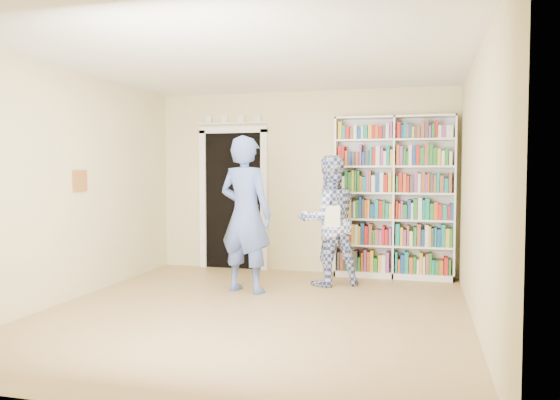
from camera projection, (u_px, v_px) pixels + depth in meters
name	position (u px, v px, depth m)	size (l,w,h in m)	color
floor	(253.00, 313.00, 5.84)	(5.00, 5.00, 0.00)	#A68250
ceiling	(253.00, 58.00, 5.70)	(5.00, 5.00, 0.00)	white
wall_back	(303.00, 182.00, 8.18)	(4.50, 4.50, 0.00)	beige
wall_left	(68.00, 185.00, 6.34)	(5.00, 5.00, 0.00)	beige
wall_right	(478.00, 188.00, 5.20)	(5.00, 5.00, 0.00)	beige
bookshelf	(394.00, 197.00, 7.70)	(1.66, 0.31, 2.28)	white
doorway	(233.00, 193.00, 8.45)	(1.10, 0.08, 2.43)	black
wall_art	(80.00, 181.00, 6.52)	(0.03, 0.25, 0.25)	maroon
man_blue	(245.00, 214.00, 6.79)	(0.71, 0.47, 1.95)	#4E66AE
man_plaid	(329.00, 220.00, 7.22)	(0.84, 0.65, 1.72)	#33489C
paper_sheet	(332.00, 216.00, 6.93)	(0.20, 0.01, 0.28)	white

